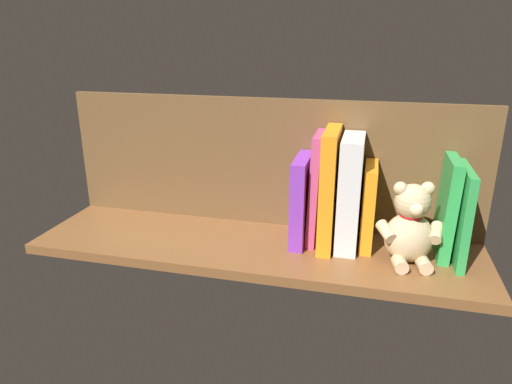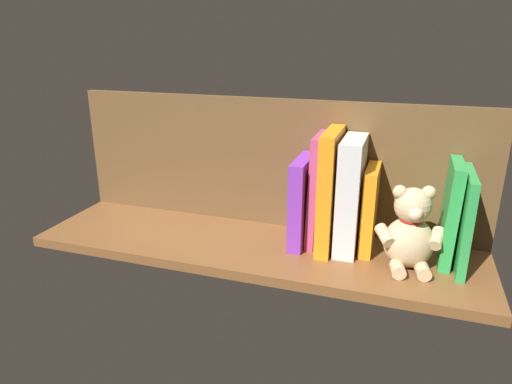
% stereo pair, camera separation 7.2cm
% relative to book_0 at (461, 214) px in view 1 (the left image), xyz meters
% --- Properties ---
extents(ground_plane, '(1.02, 0.29, 0.02)m').
position_rel_book_0_xyz_m(ground_plane, '(0.43, 0.03, -0.11)').
color(ground_plane, brown).
extents(shelf_back_panel, '(1.02, 0.02, 0.32)m').
position_rel_book_0_xyz_m(shelf_back_panel, '(0.43, -0.09, 0.06)').
color(shelf_back_panel, brown).
rests_on(shelf_back_panel, ground_plane).
extents(book_0, '(0.02, 0.16, 0.20)m').
position_rel_book_0_xyz_m(book_0, '(0.00, 0.00, 0.00)').
color(book_0, green).
rests_on(book_0, ground_plane).
extents(book_1, '(0.03, 0.13, 0.22)m').
position_rel_book_0_xyz_m(book_1, '(0.03, -0.02, 0.01)').
color(book_1, green).
rests_on(book_1, ground_plane).
extents(teddy_bear, '(0.14, 0.12, 0.18)m').
position_rel_book_0_xyz_m(teddy_bear, '(0.10, 0.04, -0.02)').
color(teddy_bear, '#D1B284').
rests_on(teddy_bear, ground_plane).
extents(book_2, '(0.03, 0.12, 0.19)m').
position_rel_book_0_xyz_m(book_2, '(0.19, -0.02, -0.01)').
color(book_2, orange).
rests_on(book_2, ground_plane).
extents(dictionary_thick_white, '(0.05, 0.14, 0.25)m').
position_rel_book_0_xyz_m(dictionary_thick_white, '(0.23, -0.01, 0.02)').
color(dictionary_thick_white, silver).
rests_on(dictionary_thick_white, ground_plane).
extents(book_3, '(0.03, 0.15, 0.27)m').
position_rel_book_0_xyz_m(book_3, '(0.27, -0.00, 0.03)').
color(book_3, orange).
rests_on(book_3, ground_plane).
extents(book_4, '(0.03, 0.12, 0.25)m').
position_rel_book_0_xyz_m(book_4, '(0.31, -0.02, 0.03)').
color(book_4, '#B23F72').
rests_on(book_4, ground_plane).
extents(book_5, '(0.03, 0.14, 0.20)m').
position_rel_book_0_xyz_m(book_5, '(0.34, -0.01, -0.00)').
color(book_5, purple).
rests_on(book_5, ground_plane).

